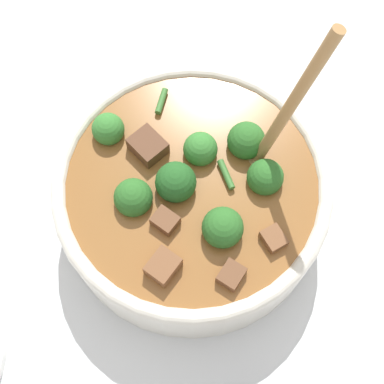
% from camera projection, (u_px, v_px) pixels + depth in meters
% --- Properties ---
extents(ground_plane, '(4.00, 4.00, 0.00)m').
position_uv_depth(ground_plane, '(192.00, 211.00, 0.63)').
color(ground_plane, silver).
extents(stew_bowl, '(0.29, 0.29, 0.26)m').
position_uv_depth(stew_bowl, '(192.00, 193.00, 0.58)').
color(stew_bowl, white).
rests_on(stew_bowl, ground_plane).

